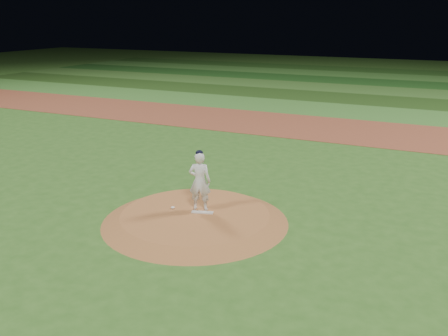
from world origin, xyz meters
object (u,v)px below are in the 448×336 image
(pitchers_mound, at_px, (195,218))
(pitcher_on_mound, at_px, (200,181))
(rosin_bag, at_px, (173,207))
(pitching_rubber, at_px, (202,212))

(pitchers_mound, height_order, pitcher_on_mound, pitcher_on_mound)
(pitchers_mound, bearing_deg, rosin_bag, 175.44)
(rosin_bag, distance_m, pitcher_on_mound, 1.22)
(pitchers_mound, bearing_deg, pitching_rubber, 42.16)
(rosin_bag, bearing_deg, pitchers_mound, -4.56)
(rosin_bag, bearing_deg, pitcher_on_mound, 19.25)
(pitching_rubber, relative_size, pitcher_on_mound, 0.35)
(pitchers_mound, xyz_separation_m, pitcher_on_mound, (-0.01, 0.34, 1.04))
(pitchers_mound, xyz_separation_m, pitching_rubber, (0.16, 0.15, 0.14))
(pitching_rubber, bearing_deg, pitcher_on_mound, 115.84)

